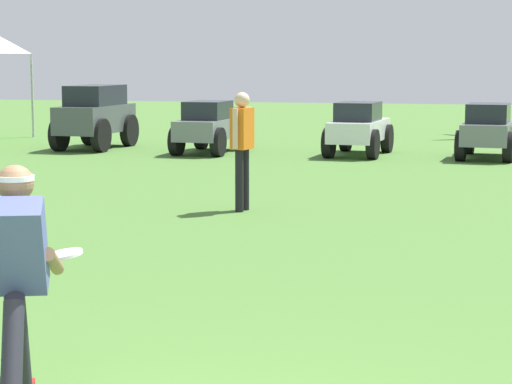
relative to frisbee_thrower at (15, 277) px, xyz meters
name	(u,v)px	position (x,y,z in m)	size (l,w,h in m)	color
frisbee_thrower	(15,277)	(0.00, 0.00, 0.00)	(0.48, 1.13, 1.41)	#23232D
frisbee_in_flight	(63,255)	(-0.06, 0.78, -0.03)	(0.34, 0.34, 0.06)	white
teammate_near_sideline	(242,140)	(-0.57, 7.63, 0.14)	(0.26, 0.50, 1.56)	black
parked_car_slot_a	(95,115)	(-5.90, 15.75, -0.05)	(1.26, 2.39, 1.40)	#474C51
parked_car_slot_b	(209,126)	(-3.17, 15.32, -0.23)	(1.20, 2.25, 1.10)	slate
parked_car_slot_c	(359,128)	(-0.01, 15.51, -0.23)	(1.26, 2.27, 1.10)	silver
parked_car_slot_d	(488,130)	(2.59, 15.49, -0.23)	(1.27, 2.27, 1.10)	slate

